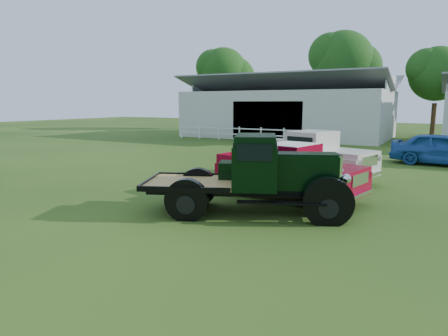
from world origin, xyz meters
The scene contains 10 objects.
ground centered at (0.00, 0.00, 0.00)m, with size 120.00×120.00×0.00m, color #1C390F.
shed_left centered at (-7.00, 26.00, 2.80)m, with size 18.80×10.20×5.60m, color silver, non-canonical shape.
fence_rail centered at (-8.00, 20.00, 0.60)m, with size 14.20×0.16×1.20m, color white, non-canonical shape.
tree_a centered at (-18.00, 33.00, 5.25)m, with size 6.30×6.30×10.50m, color #0C3B0B, non-canonical shape.
tree_b centered at (-4.00, 34.00, 5.75)m, with size 6.90×6.90×11.50m, color #0C3B0B, non-canonical shape.
tree_c centered at (5.00, 33.00, 4.50)m, with size 5.40×5.40×9.00m, color #0C3B0B, non-canonical shape.
vintage_flatbed centered at (1.70, 0.14, 1.13)m, with size 5.73×2.27×2.27m, color black, non-canonical shape.
red_pickup centered at (1.96, 2.43, 0.93)m, with size 5.10×1.96×1.86m, color maroon, non-canonical shape.
white_pickup centered at (1.57, 5.97, 0.99)m, with size 5.39×2.09×1.98m, color beige, non-canonical shape.
misc_car_blue centered at (6.27, 13.09, 0.83)m, with size 1.97×4.89×1.66m, color #1F4E98.
Camera 1 is at (6.57, -10.00, 3.15)m, focal length 32.00 mm.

